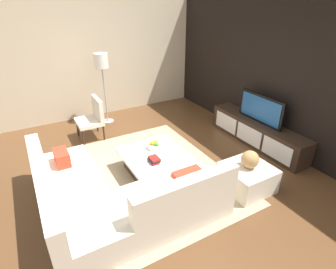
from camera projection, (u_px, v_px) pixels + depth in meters
name	position (u px, v px, depth m)	size (l,w,h in m)	color
ground_plane	(153.00, 177.00, 4.56)	(14.00, 14.00, 0.00)	brown
feature_wall_back	(278.00, 75.00, 5.10)	(6.40, 0.12, 2.80)	black
side_wall_left	(99.00, 58.00, 6.47)	(0.12, 5.20, 2.80)	beige
area_rug	(150.00, 174.00, 4.63)	(3.17, 2.42, 0.01)	tan
media_console	(257.00, 133.00, 5.49)	(2.27, 0.46, 0.50)	#332319
television	(261.00, 109.00, 5.25)	(1.07, 0.06, 0.55)	black
sectional_couch	(111.00, 198.00, 3.66)	(2.28, 2.32, 0.82)	beige
coffee_table	(155.00, 163.00, 4.59)	(1.06, 1.02, 0.38)	#332319
accent_chair_near	(93.00, 116.00, 5.65)	(0.58, 0.51, 0.87)	#332319
floor_lamp	(102.00, 66.00, 5.94)	(0.30, 0.30, 1.64)	#A5A5AA
ottoman	(247.00, 178.00, 4.22)	(0.70, 0.70, 0.40)	beige
fruit_bowl	(155.00, 145.00, 4.66)	(0.28, 0.28, 0.13)	silver
decorative_ball	(250.00, 159.00, 4.06)	(0.27, 0.27, 0.27)	#AD8451
book_stack	(154.00, 160.00, 4.26)	(0.19, 0.16, 0.09)	maroon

